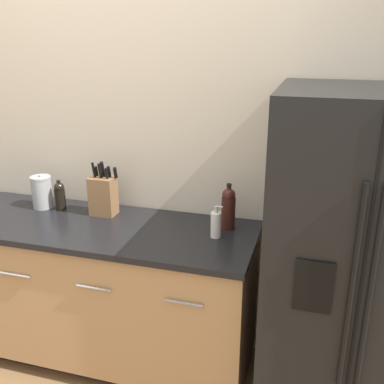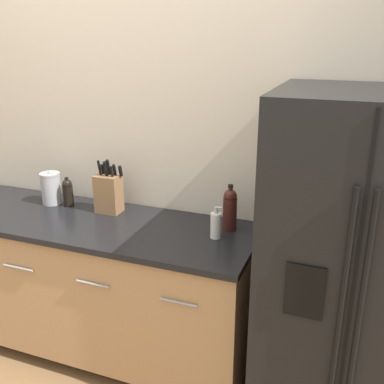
{
  "view_description": "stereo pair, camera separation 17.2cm",
  "coord_description": "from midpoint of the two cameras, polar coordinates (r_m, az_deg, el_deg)",
  "views": [
    {
      "loc": [
        1.11,
        -1.24,
        1.95
      ],
      "look_at": [
        0.49,
        0.87,
        1.16
      ],
      "focal_mm": 42.0,
      "sensor_mm": 36.0,
      "label": 1
    },
    {
      "loc": [
        1.27,
        -1.19,
        1.95
      ],
      "look_at": [
        0.49,
        0.87,
        1.16
      ],
      "focal_mm": 42.0,
      "sensor_mm": 36.0,
      "label": 2
    }
  ],
  "objects": [
    {
      "name": "wine_bottle",
      "position": [
        2.48,
        6.83,
        -2.14
      ],
      "size": [
        0.08,
        0.08,
        0.26
      ],
      "color": "#3D1914",
      "rests_on": "counter_unit"
    },
    {
      "name": "knife_block",
      "position": [
        2.74,
        -8.78,
        -0.11
      ],
      "size": [
        0.17,
        0.11,
        0.33
      ],
      "color": "olive",
      "rests_on": "counter_unit"
    },
    {
      "name": "soap_dispenser",
      "position": [
        2.39,
        5.11,
        -4.23
      ],
      "size": [
        0.06,
        0.06,
        0.18
      ],
      "color": "silver",
      "rests_on": "counter_unit"
    },
    {
      "name": "steel_canister",
      "position": [
        2.96,
        -15.89,
        0.45
      ],
      "size": [
        0.13,
        0.13,
        0.22
      ],
      "color": "#A3A3A5",
      "rests_on": "counter_unit"
    },
    {
      "name": "counter_unit",
      "position": [
        2.91,
        -11.1,
        -11.42
      ],
      "size": [
        2.05,
        0.64,
        0.91
      ],
      "color": "black",
      "rests_on": "ground_plane"
    },
    {
      "name": "refrigerator",
      "position": [
        2.31,
        21.79,
        -9.86
      ],
      "size": [
        0.82,
        0.75,
        1.72
      ],
      "color": "black",
      "rests_on": "ground_plane"
    },
    {
      "name": "wall_back",
      "position": [
        2.79,
        -5.21,
        6.14
      ],
      "size": [
        10.0,
        0.05,
        2.6
      ],
      "color": "beige",
      "rests_on": "ground_plane"
    },
    {
      "name": "oil_bottle",
      "position": [
        2.89,
        -13.87,
        -0.03
      ],
      "size": [
        0.07,
        0.07,
        0.19
      ],
      "color": "black",
      "rests_on": "counter_unit"
    }
  ]
}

